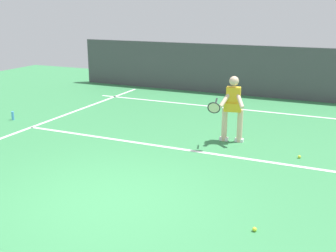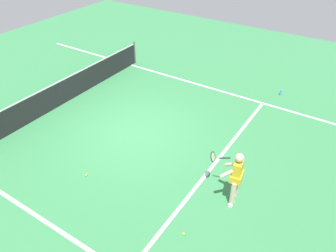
{
  "view_description": "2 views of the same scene",
  "coord_description": "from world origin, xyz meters",
  "px_view_note": "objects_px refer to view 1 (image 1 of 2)",
  "views": [
    {
      "loc": [
        -3.45,
        5.22,
        3.07
      ],
      "look_at": [
        -0.58,
        -1.18,
        1.04
      ],
      "focal_mm": 44.25,
      "sensor_mm": 36.0,
      "label": 1
    },
    {
      "loc": [
        -6.88,
        -5.68,
        6.49
      ],
      "look_at": [
        -0.15,
        -1.33,
        0.87
      ],
      "focal_mm": 35.16,
      "sensor_mm": 36.0,
      "label": 2
    }
  ],
  "objects_px": {
    "tennis_ball_mid": "(299,157)",
    "tennis_player": "(232,107)",
    "water_bottle": "(13,116)",
    "tennis_ball_near": "(255,229)"
  },
  "relations": [
    {
      "from": "tennis_ball_near",
      "to": "water_bottle",
      "type": "bearing_deg",
      "value": -22.86
    },
    {
      "from": "tennis_player",
      "to": "water_bottle",
      "type": "bearing_deg",
      "value": 5.86
    },
    {
      "from": "water_bottle",
      "to": "tennis_player",
      "type": "bearing_deg",
      "value": -174.14
    },
    {
      "from": "tennis_ball_near",
      "to": "water_bottle",
      "type": "height_order",
      "value": "water_bottle"
    },
    {
      "from": "water_bottle",
      "to": "tennis_ball_mid",
      "type": "bearing_deg",
      "value": -179.04
    },
    {
      "from": "tennis_ball_near",
      "to": "tennis_ball_mid",
      "type": "height_order",
      "value": "same"
    },
    {
      "from": "tennis_ball_mid",
      "to": "tennis_player",
      "type": "bearing_deg",
      "value": -17.11
    },
    {
      "from": "tennis_player",
      "to": "tennis_ball_near",
      "type": "xyz_separation_m",
      "value": [
        -1.43,
        3.81,
        -0.81
      ]
    },
    {
      "from": "tennis_player",
      "to": "water_bottle",
      "type": "distance_m",
      "value": 6.2
    },
    {
      "from": "tennis_ball_near",
      "to": "tennis_ball_mid",
      "type": "bearing_deg",
      "value": -93.35
    }
  ]
}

